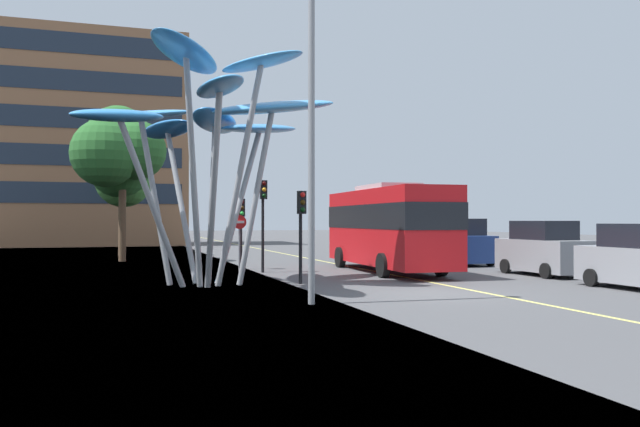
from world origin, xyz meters
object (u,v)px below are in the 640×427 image
(traffic_light_kerb_far, at_px, (263,206))
(car_parked_far, at_px, (460,243))
(leaf_sculpture, at_px, (212,117))
(red_bus, at_px, (388,224))
(no_entry_sign, at_px, (239,234))
(car_side_street, at_px, (396,241))
(traffic_light_kerb_near, at_px, (301,216))
(car_parked_mid, at_px, (543,250))
(traffic_light_island_mid, at_px, (241,218))
(street_lamp, at_px, (321,101))

(traffic_light_kerb_far, height_order, car_parked_far, traffic_light_kerb_far)
(leaf_sculpture, xyz_separation_m, car_parked_far, (13.33, 6.22, -4.72))
(red_bus, distance_m, leaf_sculpture, 9.54)
(red_bus, distance_m, no_entry_sign, 6.44)
(car_parked_far, distance_m, car_side_street, 6.51)
(traffic_light_kerb_near, bearing_deg, red_bus, 38.46)
(car_side_street, bearing_deg, car_parked_mid, -87.46)
(traffic_light_kerb_near, relative_size, car_parked_far, 0.82)
(traffic_light_kerb_far, bearing_deg, car_side_street, 39.37)
(traffic_light_island_mid, bearing_deg, no_entry_sign, -104.69)
(traffic_light_kerb_near, bearing_deg, traffic_light_kerb_far, 91.80)
(car_parked_mid, relative_size, car_side_street, 0.98)
(car_parked_mid, distance_m, car_side_street, 12.96)
(traffic_light_kerb_near, height_order, no_entry_sign, traffic_light_kerb_near)
(car_parked_mid, height_order, street_lamp, street_lamp)
(red_bus, xyz_separation_m, leaf_sculpture, (-8.10, -3.37, 3.74))
(car_side_street, height_order, no_entry_sign, no_entry_sign)
(traffic_light_kerb_near, distance_m, car_side_street, 16.61)
(leaf_sculpture, xyz_separation_m, no_entry_sign, (2.00, 5.38, -4.16))
(traffic_light_kerb_far, bearing_deg, traffic_light_island_mid, 105.10)
(traffic_light_kerb_far, distance_m, street_lamp, 10.79)
(car_parked_far, xyz_separation_m, no_entry_sign, (-11.33, -0.83, 0.57))
(traffic_light_kerb_far, height_order, car_side_street, traffic_light_kerb_far)
(traffic_light_kerb_near, height_order, car_parked_mid, traffic_light_kerb_near)
(traffic_light_kerb_near, height_order, car_parked_far, traffic_light_kerb_near)
(red_bus, relative_size, leaf_sculpture, 1.03)
(red_bus, distance_m, car_side_street, 10.51)
(car_parked_far, distance_m, street_lamp, 17.11)
(traffic_light_island_mid, relative_size, street_lamp, 0.37)
(car_parked_far, bearing_deg, leaf_sculpture, -155.00)
(car_side_street, distance_m, street_lamp, 21.93)
(red_bus, xyz_separation_m, traffic_light_island_mid, (-5.78, 3.23, 0.27))
(car_parked_far, relative_size, street_lamp, 0.46)
(car_parked_mid, relative_size, street_lamp, 0.49)
(red_bus, bearing_deg, street_lamp, -123.21)
(red_bus, relative_size, car_parked_far, 2.49)
(leaf_sculpture, bearing_deg, car_parked_mid, -1.02)
(red_bus, bearing_deg, no_entry_sign, 161.70)
(traffic_light_island_mid, bearing_deg, traffic_light_kerb_far, -74.90)
(traffic_light_kerb_far, distance_m, car_parked_mid, 11.69)
(car_side_street, height_order, street_lamp, street_lamp)
(traffic_light_island_mid, relative_size, car_side_street, 0.74)
(car_parked_mid, distance_m, street_lamp, 13.39)
(traffic_light_island_mid, height_order, street_lamp, street_lamp)
(leaf_sculpture, bearing_deg, red_bus, 22.56)
(leaf_sculpture, relative_size, no_entry_sign, 3.91)
(traffic_light_island_mid, height_order, car_side_street, traffic_light_island_mid)
(traffic_light_kerb_near, relative_size, car_parked_mid, 0.76)
(street_lamp, bearing_deg, no_entry_sign, 90.22)
(street_lamp, height_order, no_entry_sign, street_lamp)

